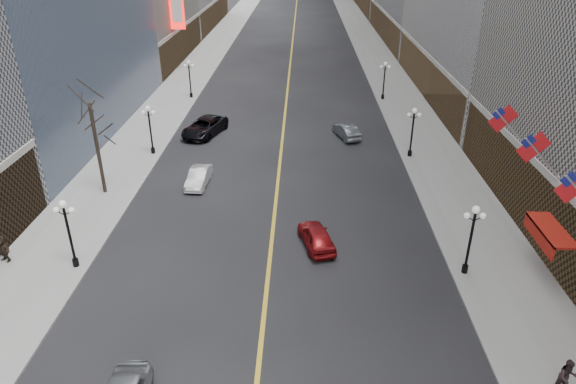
# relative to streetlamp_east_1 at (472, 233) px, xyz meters

# --- Properties ---
(sidewalk_east) EXTENTS (6.00, 230.00, 0.15)m
(sidewalk_east) POSITION_rel_streetlamp_east_1_xyz_m (2.20, 40.00, -2.83)
(sidewalk_east) COLOR gray
(sidewalk_east) RESTS_ON ground
(sidewalk_west) EXTENTS (6.00, 230.00, 0.15)m
(sidewalk_west) POSITION_rel_streetlamp_east_1_xyz_m (-25.80, 40.00, -2.83)
(sidewalk_west) COLOR gray
(sidewalk_west) RESTS_ON ground
(lane_line) EXTENTS (0.25, 200.00, 0.02)m
(lane_line) POSITION_rel_streetlamp_east_1_xyz_m (-11.80, 50.00, -2.89)
(lane_line) COLOR gold
(lane_line) RESTS_ON ground
(streetlamp_east_1) EXTENTS (1.26, 0.44, 4.52)m
(streetlamp_east_1) POSITION_rel_streetlamp_east_1_xyz_m (0.00, 0.00, 0.00)
(streetlamp_east_1) COLOR black
(streetlamp_east_1) RESTS_ON sidewalk_east
(streetlamp_east_2) EXTENTS (1.26, 0.44, 4.52)m
(streetlamp_east_2) POSITION_rel_streetlamp_east_1_xyz_m (0.00, 18.00, 0.00)
(streetlamp_east_2) COLOR black
(streetlamp_east_2) RESTS_ON sidewalk_east
(streetlamp_east_3) EXTENTS (1.26, 0.44, 4.52)m
(streetlamp_east_3) POSITION_rel_streetlamp_east_1_xyz_m (0.00, 36.00, 0.00)
(streetlamp_east_3) COLOR black
(streetlamp_east_3) RESTS_ON sidewalk_east
(streetlamp_west_1) EXTENTS (1.26, 0.44, 4.52)m
(streetlamp_west_1) POSITION_rel_streetlamp_east_1_xyz_m (-23.60, 0.00, 0.00)
(streetlamp_west_1) COLOR black
(streetlamp_west_1) RESTS_ON sidewalk_west
(streetlamp_west_2) EXTENTS (1.26, 0.44, 4.52)m
(streetlamp_west_2) POSITION_rel_streetlamp_east_1_xyz_m (-23.60, 18.00, 0.00)
(streetlamp_west_2) COLOR black
(streetlamp_west_2) RESTS_ON sidewalk_west
(streetlamp_west_3) EXTENTS (1.26, 0.44, 4.52)m
(streetlamp_west_3) POSITION_rel_streetlamp_east_1_xyz_m (-23.60, 36.00, 0.00)
(streetlamp_west_3) COLOR black
(streetlamp_west_3) RESTS_ON sidewalk_west
(flag_4) EXTENTS (2.87, 0.12, 2.87)m
(flag_4) POSITION_rel_streetlamp_east_1_xyz_m (3.51, 2.00, 4.39)
(flag_4) COLOR #B2B2B7
(flag_4) RESTS_ON ground
(flag_5) EXTENTS (2.87, 0.12, 2.87)m
(flag_5) POSITION_rel_streetlamp_east_1_xyz_m (3.51, 7.00, 4.39)
(flag_5) COLOR #B2B2B7
(flag_5) RESTS_ON ground
(awning_c) EXTENTS (1.40, 4.00, 0.93)m
(awning_c) POSITION_rel_streetlamp_east_1_xyz_m (4.30, -0.00, 0.18)
(awning_c) COLOR maroon
(awning_c) RESTS_ON ground
(tree_west_far) EXTENTS (3.60, 3.60, 7.92)m
(tree_west_far) POSITION_rel_streetlamp_east_1_xyz_m (-25.30, 10.00, 3.34)
(tree_west_far) COLOR #2D231C
(tree_west_far) RESTS_ON sidewalk_west
(car_nb_mid) EXTENTS (1.66, 4.19, 1.36)m
(car_nb_mid) POSITION_rel_streetlamp_east_1_xyz_m (-18.19, 11.78, -2.22)
(car_nb_mid) COLOR #BABABC
(car_nb_mid) RESTS_ON ground
(car_nb_far) EXTENTS (4.55, 6.67, 1.70)m
(car_nb_far) POSITION_rel_streetlamp_east_1_xyz_m (-19.71, 23.33, -2.05)
(car_nb_far) COLOR black
(car_nb_far) RESTS_ON ground
(car_sb_mid) EXTENTS (2.77, 4.59, 1.46)m
(car_sb_mid) POSITION_rel_streetlamp_east_1_xyz_m (-8.85, 2.88, -2.17)
(car_sb_mid) COLOR maroon
(car_sb_mid) RESTS_ON ground
(car_sb_far) EXTENTS (2.71, 4.49, 1.40)m
(car_sb_far) POSITION_rel_streetlamp_east_1_xyz_m (-5.40, 22.87, -2.20)
(car_sb_far) COLOR #52575A
(car_sb_far) RESTS_ON ground
(ped_east_walk) EXTENTS (0.90, 0.52, 1.81)m
(ped_east_walk) POSITION_rel_streetlamp_east_1_xyz_m (1.84, -8.96, -1.84)
(ped_east_walk) COLOR black
(ped_east_walk) RESTS_ON sidewalk_east
(ped_west_far) EXTENTS (1.65, 1.10, 1.73)m
(ped_west_far) POSITION_rel_streetlamp_east_1_xyz_m (-28.20, 0.45, -1.89)
(ped_west_far) COLOR black
(ped_west_far) RESTS_ON sidewalk_west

